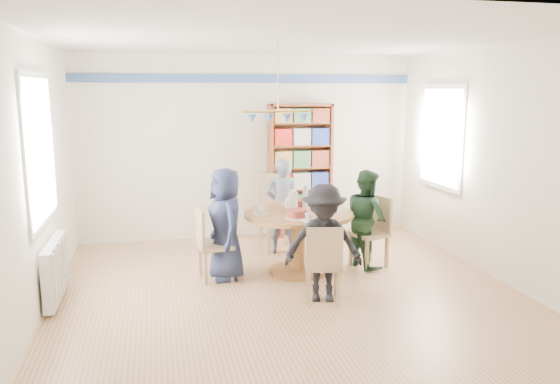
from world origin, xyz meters
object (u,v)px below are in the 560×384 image
object	(u,v)px
radiator	(56,269)
chair_left	(209,241)
chair_near	(324,261)
person_right	(366,218)
chair_far	(276,208)
person_near	(324,243)
person_left	(226,224)
bookshelf	(300,172)
person_far	(282,206)
dining_table	(298,228)
chair_right	(374,228)

from	to	relation	value
radiator	chair_left	xyz separation A→B (m)	(1.62, 0.30, 0.12)
chair_near	person_right	bearing A→B (deg)	50.33
radiator	chair_left	bearing A→B (deg)	10.63
chair_far	person_near	bearing A→B (deg)	-87.85
radiator	person_left	size ratio (longest dim) A/B	0.76
chair_far	radiator	bearing A→B (deg)	-152.24
person_left	person_near	world-z (taller)	person_left
radiator	bookshelf	distance (m)	3.82
chair_far	person_far	size ratio (longest dim) A/B	0.81
dining_table	chair_right	xyz separation A→B (m)	(0.99, 0.05, -0.07)
bookshelf	person_far	bearing A→B (deg)	-119.64
chair_left	bookshelf	distance (m)	2.38
dining_table	chair_left	size ratio (longest dim) A/B	1.52
chair_near	chair_right	bearing A→B (deg)	47.18
radiator	person_near	size ratio (longest dim) A/B	0.81
radiator	dining_table	bearing A→B (deg)	7.23
chair_left	chair_near	size ratio (longest dim) A/B	1.02
chair_right	chair_near	world-z (taller)	chair_right
dining_table	chair_far	world-z (taller)	chair_far
chair_right	bookshelf	size ratio (longest dim) A/B	0.44
chair_left	person_right	xyz separation A→B (m)	(1.96, 0.09, 0.14)
chair_right	person_left	xyz separation A→B (m)	(-1.86, -0.06, 0.17)
chair_near	bookshelf	distance (m)	2.81
dining_table	bookshelf	xyz separation A→B (m)	(0.47, 1.70, 0.42)
chair_far	person_far	world-z (taller)	person_far
person_left	bookshelf	world-z (taller)	bookshelf
dining_table	chair_left	distance (m)	1.08
person_left	bookshelf	distance (m)	2.20
person_left	dining_table	bearing A→B (deg)	81.68
dining_table	bookshelf	distance (m)	1.81
radiator	person_near	xyz separation A→B (m)	(2.72, -0.59, 0.27)
chair_near	bookshelf	size ratio (longest dim) A/B	0.42
chair_right	chair_near	size ratio (longest dim) A/B	1.06
chair_far	bookshelf	size ratio (longest dim) A/B	0.53
person_far	bookshelf	xyz separation A→B (m)	(0.47, 0.83, 0.33)
chair_left	chair_far	xyz separation A→B (m)	(1.03, 1.09, 0.10)
radiator	chair_near	size ratio (longest dim) A/B	1.20
dining_table	person_near	distance (m)	0.93
dining_table	person_far	bearing A→B (deg)	89.95
dining_table	chair_near	world-z (taller)	chair_near
chair_near	dining_table	bearing A→B (deg)	90.00
person_left	person_far	xyz separation A→B (m)	(0.88, 0.88, -0.01)
chair_left	chair_near	xyz separation A→B (m)	(1.07, -0.98, -0.01)
person_near	radiator	bearing A→B (deg)	-179.67
radiator	person_right	world-z (taller)	person_right
chair_right	person_near	distance (m)	1.38
radiator	chair_left	distance (m)	1.66
person_far	person_near	bearing A→B (deg)	93.28
radiator	person_right	distance (m)	3.62
chair_right	bookshelf	world-z (taller)	bookshelf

